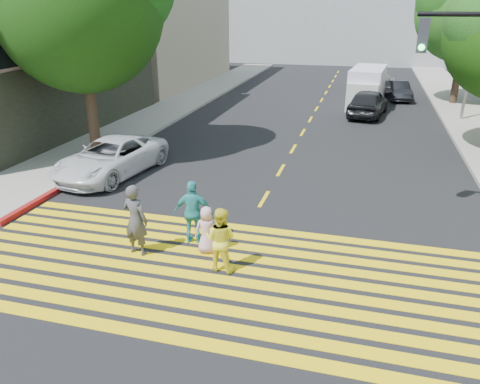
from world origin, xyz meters
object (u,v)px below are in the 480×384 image
at_px(silver_car, 378,81).
at_px(pedestrian_woman, 220,239).
at_px(dark_car_parked, 398,91).
at_px(white_sedan, 111,157).
at_px(white_van, 366,88).
at_px(pedestrian_child, 207,230).
at_px(pedestrian_extra, 193,212).
at_px(dark_car_near, 368,103).
at_px(tree_right_far, 470,5).
at_px(pedestrian_man, 136,220).

bearing_deg(silver_car, pedestrian_woman, 89.59).
bearing_deg(dark_car_parked, pedestrian_woman, -110.38).
distance_m(white_sedan, white_van, 18.07).
distance_m(pedestrian_child, silver_car, 27.06).
relative_size(pedestrian_extra, white_van, 0.34).
relative_size(pedestrian_extra, dark_car_near, 0.38).
bearing_deg(tree_right_far, silver_car, 137.60).
bearing_deg(pedestrian_woman, tree_right_far, -103.40).
relative_size(dark_car_near, white_van, 0.88).
relative_size(pedestrian_man, dark_car_near, 0.41).
xyz_separation_m(white_sedan, dark_car_parked, (10.87, 18.67, -0.07)).
bearing_deg(dark_car_near, pedestrian_woman, 89.53).
distance_m(pedestrian_child, dark_car_parked, 24.00).
height_order(pedestrian_child, pedestrian_extra, pedestrian_extra).
bearing_deg(white_sedan, tree_right_far, 59.40).
bearing_deg(pedestrian_extra, dark_car_near, -113.09).
relative_size(silver_car, dark_car_parked, 1.35).
xyz_separation_m(pedestrian_child, white_van, (3.48, 20.44, 0.49)).
height_order(tree_right_far, white_van, tree_right_far).
distance_m(pedestrian_woman, pedestrian_extra, 1.58).
xyz_separation_m(white_sedan, white_van, (8.81, 15.77, 0.44)).
bearing_deg(pedestrian_child, silver_car, -120.87).
height_order(pedestrian_woman, pedestrian_extra, pedestrian_extra).
bearing_deg(pedestrian_child, pedestrian_man, -4.36).
height_order(silver_car, white_van, white_van).
bearing_deg(silver_car, tree_right_far, 144.83).
distance_m(white_sedan, silver_car, 24.04).
xyz_separation_m(tree_right_far, white_van, (-5.48, -1.98, -4.84)).
bearing_deg(tree_right_far, pedestrian_extra, -113.29).
xyz_separation_m(pedestrian_child, pedestrian_extra, (-0.51, 0.42, 0.24)).
bearing_deg(white_sedan, dark_car_parked, 68.03).
bearing_deg(pedestrian_child, dark_car_parked, -125.17).
xyz_separation_m(pedestrian_woman, dark_car_parked, (4.96, 24.06, -0.18)).
bearing_deg(pedestrian_child, tree_right_far, -133.60).
height_order(pedestrian_extra, silver_car, pedestrian_extra).
bearing_deg(tree_right_far, dark_car_parked, 164.85).
bearing_deg(pedestrian_woman, dark_car_parked, -95.15).
height_order(pedestrian_woman, pedestrian_child, pedestrian_woman).
xyz_separation_m(pedestrian_man, pedestrian_child, (1.68, 0.53, -0.31)).
bearing_deg(tree_right_far, pedestrian_woman, -109.91).
distance_m(pedestrian_extra, white_sedan, 6.43).
xyz_separation_m(pedestrian_woman, dark_car_near, (3.08, 18.32, -0.02)).
height_order(pedestrian_extra, dark_car_parked, pedestrian_extra).
xyz_separation_m(pedestrian_man, white_sedan, (-3.65, 5.20, -0.25)).
bearing_deg(silver_car, white_sedan, 73.71).
bearing_deg(tree_right_far, white_van, -160.08).
height_order(pedestrian_child, white_van, white_van).
bearing_deg(white_sedan, white_van, 69.03).
bearing_deg(pedestrian_man, white_sedan, -43.20).
height_order(pedestrian_man, pedestrian_child, pedestrian_man).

